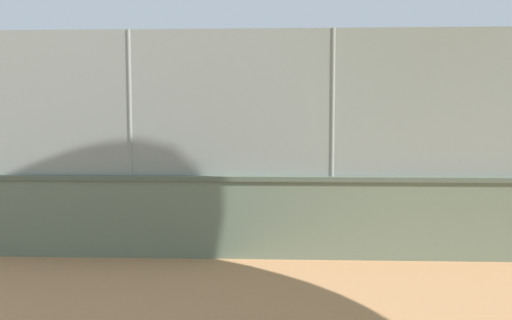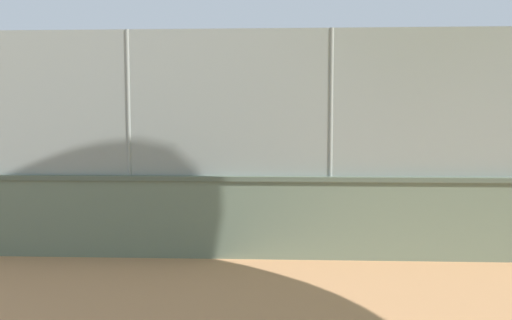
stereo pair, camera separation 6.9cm
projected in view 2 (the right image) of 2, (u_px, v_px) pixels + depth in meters
The scene contains 7 objects.
ground_plane at pixel (251, 175), 20.95m from camera, with size 260.00×260.00×0.00m, color tan.
perimeter_wall at pixel (131, 215), 8.52m from camera, with size 27.17×0.59×1.37m.
fence_panel_on_wall at pixel (129, 103), 8.37m from camera, with size 26.69×0.33×2.39m.
player_near_wall_returning at pixel (291, 159), 17.23m from camera, with size 0.75×1.22×1.62m.
player_foreground_swinging at pixel (196, 154), 18.89m from camera, with size 1.04×0.71×1.68m.
player_at_service_line at pixel (383, 165), 15.58m from camera, with size 0.87×0.71×1.55m.
sports_ball at pixel (288, 162), 16.11m from camera, with size 0.16×0.16×0.16m, color #3399D8.
Camera 2 is at (-0.95, 20.81, 2.31)m, focal length 35.59 mm.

